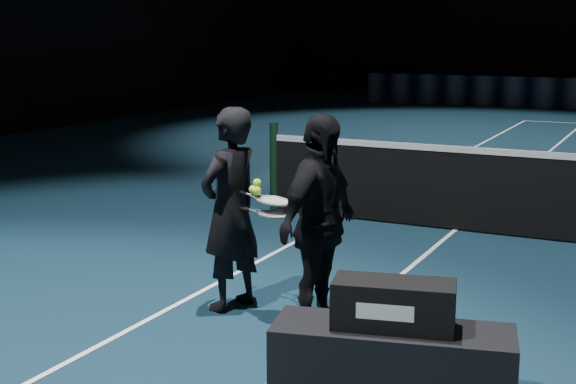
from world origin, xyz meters
The scene contains 9 objects.
net_post_left centered at (-6.40, 0.00, 0.55)m, with size 0.10×0.10×1.10m, color black.
player_bench centered at (-3.38, -4.27, 0.22)m, with size 1.45×0.48×0.44m, color black.
racket_bag centered at (-3.38, -4.27, 0.58)m, with size 0.73×0.31×0.29m, color black.
bag_signature centered at (-3.38, -4.42, 0.58)m, with size 0.34×0.00×0.10m, color white.
player_a centered at (-5.06, -3.32, 0.81)m, with size 0.59×0.39×1.62m, color black.
player_b centered at (-4.23, -3.48, 0.81)m, with size 0.95×0.39×1.62m, color black.
racket_lower centered at (-4.62, -3.40, 0.83)m, with size 0.68×0.22×0.03m, color black, non-canonical shape.
racket_upper centered at (-4.66, -3.36, 0.92)m, with size 0.68×0.22×0.03m, color black, non-canonical shape.
tennis_balls centered at (-4.81, -3.36, 1.01)m, with size 0.12×0.10×0.12m, color #A8E12F, non-canonical shape.
Camera 1 is at (-1.92, -8.64, 2.18)m, focal length 50.00 mm.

